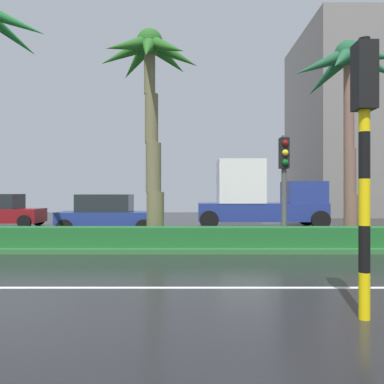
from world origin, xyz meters
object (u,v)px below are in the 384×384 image
(traffic_signal_median_right, at_px, (283,170))
(traffic_signal_foreground, at_px, (363,126))
(palm_tree_centre_right, at_px, (347,81))
(car_in_traffic_third, at_px, (106,215))
(palm_tree_centre, at_px, (149,78))
(box_truck_lead, at_px, (258,197))

(traffic_signal_median_right, relative_size, traffic_signal_foreground, 0.85)
(palm_tree_centre_right, distance_m, car_in_traffic_third, 10.98)
(traffic_signal_foreground, height_order, car_in_traffic_third, traffic_signal_foreground)
(palm_tree_centre_right, bearing_deg, palm_tree_centre, -179.69)
(car_in_traffic_third, xyz_separation_m, box_truck_lead, (7.18, 2.91, 0.72))
(traffic_signal_median_right, distance_m, traffic_signal_foreground, 6.70)
(traffic_signal_median_right, xyz_separation_m, box_truck_lead, (0.57, 7.96, -0.97))
(palm_tree_centre, relative_size, palm_tree_centre_right, 1.05)
(palm_tree_centre_right, bearing_deg, traffic_signal_foreground, -110.22)
(traffic_signal_foreground, distance_m, car_in_traffic_third, 13.41)
(palm_tree_centre, relative_size, traffic_signal_median_right, 2.10)
(palm_tree_centre, distance_m, traffic_signal_median_right, 5.48)
(palm_tree_centre, xyz_separation_m, box_truck_lead, (4.88, 6.83, -4.18))
(palm_tree_centre_right, height_order, traffic_signal_foreground, palm_tree_centre_right)
(traffic_signal_foreground, distance_m, box_truck_lead, 14.73)
(car_in_traffic_third, bearing_deg, palm_tree_centre_right, -23.14)
(traffic_signal_median_right, height_order, box_truck_lead, traffic_signal_median_right)
(palm_tree_centre, bearing_deg, palm_tree_centre_right, 0.31)
(palm_tree_centre_right, xyz_separation_m, traffic_signal_median_right, (-2.48, -1.16, -3.09))
(palm_tree_centre, bearing_deg, traffic_signal_median_right, -14.63)
(car_in_traffic_third, bearing_deg, box_truck_lead, 22.07)
(palm_tree_centre, relative_size, car_in_traffic_third, 1.68)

